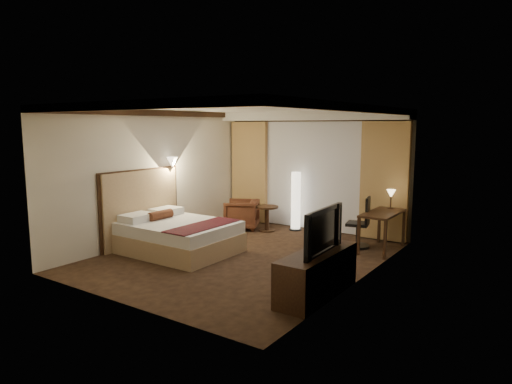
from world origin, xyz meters
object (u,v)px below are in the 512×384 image
Objects in this scene: floor_lamp at (296,201)px; television at (316,228)px; bed at (179,237)px; office_chair at (358,222)px; armchair at (242,213)px; side_table at (267,219)px; dresser at (317,274)px; desk at (382,231)px.

floor_lamp is 1.17× the size of television.
office_chair reaches higher than bed.
television is (3.34, -2.81, 0.60)m from armchair.
armchair is 1.30× the size of side_table.
television reaches higher than side_table.
floor_lamp is at bearing 148.08° from office_chair.
side_table is 0.57× the size of office_chair.
dresser is (2.27, -3.40, -0.36)m from floor_lamp.
side_table is 0.43× the size of floor_lamp.
floor_lamp reaches higher than bed.
desk is at bearing 64.31° from armchair.
armchair is at bearing -151.97° from floor_lamp.
office_chair is at bearing -19.49° from floor_lamp.
television is at bearing 180.00° from dresser.
desk reaches higher than side_table.
television is at bearing -92.30° from office_chair.
office_chair is at bearing -174.02° from desk.
desk reaches higher than armchair.
television is (0.02, -2.83, 0.60)m from desk.
floor_lamp is at bearing 165.68° from desk.
armchair reaches higher than bed.
bed is 3.48m from office_chair.
floor_lamp reaches higher than armchair.
bed reaches higher than side_table.
bed is at bearing -152.16° from office_chair.
office_chair is 2.84m from dresser.
floor_lamp is at bearing 91.97° from armchair.
bed is 3.03m from floor_lamp.
armchair is 0.74× the size of office_chair.
armchair is 0.55× the size of floor_lamp.
dresser reaches higher than side_table.
dresser is (0.05, -2.83, -0.06)m from desk.
bed is 1.23× the size of dresser.
television is (0.50, -2.78, 0.46)m from office_chair.
bed is at bearing 170.43° from dresser.
television reaches higher than bed.
floor_lamp is 1.34× the size of office_chair.
office_chair is at bearing 63.36° from armchair.
desk is 2.83m from dresser.
television is at bearing -47.15° from side_table.
office_chair is at bearing 40.27° from bed.
office_chair is 0.88× the size of television.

